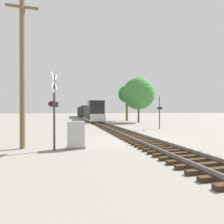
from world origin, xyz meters
TOP-DOWN VIEW (x-y plane):
  - ground_plane at (0.00, 0.00)m, footprint 400.00×400.00m
  - rail_track_bed at (0.00, -0.00)m, footprint 2.60×160.00m
  - freight_train at (0.00, 45.10)m, footprint 2.91×52.56m
  - crossing_signal_near at (-6.03, -2.30)m, footprint 0.53×1.01m
  - crossing_signal_far at (5.76, 6.93)m, footprint 0.41×1.01m
  - relay_cabinet at (-4.79, -2.16)m, footprint 1.09×0.63m
  - utility_pole at (-7.85, -1.46)m, footprint 1.80×0.31m
  - tree_far_right at (8.22, 19.60)m, footprint 6.35×6.35m
  - tree_mid_background at (7.87, 25.86)m, footprint 4.01×4.01m

SIDE VIEW (x-z plane):
  - ground_plane at x=0.00m, z-range 0.00..0.00m
  - rail_track_bed at x=0.00m, z-range -0.02..0.29m
  - relay_cabinet at x=-4.79m, z-range -0.01..1.59m
  - freight_train at x=0.00m, z-range -0.14..4.14m
  - crossing_signal_far at x=5.76m, z-range 0.28..4.67m
  - crossing_signal_near at x=-6.03m, z-range 0.31..4.68m
  - utility_pole at x=-7.85m, z-range 0.12..9.05m
  - tree_far_right at x=8.22m, z-range 1.27..10.17m
  - tree_mid_background at x=7.87m, z-range 2.03..10.26m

